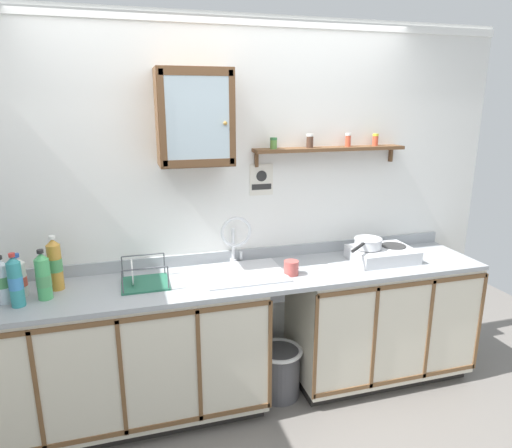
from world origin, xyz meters
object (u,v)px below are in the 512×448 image
Objects in this scene: saucepan at (368,243)px; trash_bin at (279,371)px; hot_plate_stove at (382,254)px; bottle_water_clear_4 at (2,281)px; bottle_detergent_teal_0 at (16,282)px; sink at (242,275)px; bottle_opaque_white_2 at (19,277)px; bottle_soda_green_1 at (43,277)px; dish_rack at (143,281)px; wall_cabinet at (195,118)px; mug at (291,268)px; warning_sign at (261,180)px; bottle_juice_amber_3 at (55,264)px.

trash_bin is at bearing -174.76° from saucepan.
hot_plate_stove is 2.40m from bottle_water_clear_4.
sink is at bearing 6.14° from bottle_detergent_teal_0.
bottle_detergent_teal_0 is at bearing -176.93° from saucepan.
bottle_opaque_white_2 is (-0.02, 0.15, -0.03)m from bottle_detergent_teal_0.
bottle_soda_green_1 is at bearing -179.08° from hot_plate_stove.
bottle_detergent_teal_0 is (-2.21, -0.12, 0.01)m from saucepan.
dish_rack is (0.67, 0.12, -0.12)m from bottle_detergent_teal_0.
bottle_opaque_white_2 is (-2.33, 0.06, 0.07)m from hot_plate_stove.
wall_cabinet is (-1.27, 0.16, 0.95)m from hot_plate_stove.
mug is (-0.61, -0.10, -0.09)m from saucepan.
wall_cabinet is at bearing 20.42° from dish_rack.
bottle_detergent_teal_0 is at bearing -170.22° from dish_rack.
dish_rack is at bearing 9.78° from bottle_detergent_teal_0.
bottle_water_clear_4 is at bearing -170.54° from wall_cabinet.
wall_cabinet is at bearing 5.38° from bottle_opaque_white_2.
bottle_opaque_white_2 is (-2.22, 0.04, -0.02)m from saucepan.
bottle_opaque_white_2 is 1.77m from trash_bin.
bottle_soda_green_1 reaches higher than dish_rack.
warning_sign is at bearing 14.25° from bottle_detergent_teal_0.
saucepan reaches higher than hot_plate_stove.
bottle_soda_green_1 is (-2.08, -0.05, -0.00)m from saucepan.
saucepan is at bearing 169.68° from hot_plate_stove.
wall_cabinet reaches higher than bottle_detergent_teal_0.
dish_rack reaches higher than mug.
saucepan is 1.52× the size of warning_sign.
bottle_water_clear_4 is at bearing 179.05° from bottle_soda_green_1.
bottle_juice_amber_3 is 1.21× the size of bottle_water_clear_4.
sink reaches higher than bottle_detergent_teal_0.
wall_cabinet is 1.80m from trash_bin.
bottle_juice_amber_3 is 0.92× the size of trash_bin.
dish_rack is (-0.63, -0.02, 0.04)m from sink.
sink is 1.39m from bottle_water_clear_4.
bottle_soda_green_1 is at bearing -0.95° from bottle_water_clear_4.
saucepan is 1.17× the size of bottle_water_clear_4.
sink is 0.63m from dish_rack.
sink reaches higher than mug.
trash_bin is at bearing -176.96° from hot_plate_stove.
bottle_water_clear_4 is at bearing -168.75° from warning_sign.
bottle_soda_green_1 is 1.65m from trash_bin.
warning_sign is at bearing 159.22° from saucepan.
warning_sign is at bearing 11.25° from bottle_water_clear_4.
bottle_water_clear_4 is at bearing -178.71° from saucepan.
trash_bin is at bearing -21.46° from wall_cabinet.
wall_cabinet reaches higher than dish_rack.
hot_plate_stove is 2.14m from bottle_juice_amber_3.
hot_plate_stove is at bearing -2.37° from sink.
bottle_detergent_teal_0 is (-1.30, -0.14, 0.16)m from sink.
bottle_detergent_teal_0 reaches higher than trash_bin.
bottle_water_clear_4 is (-0.06, -0.09, 0.02)m from bottle_opaque_white_2.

